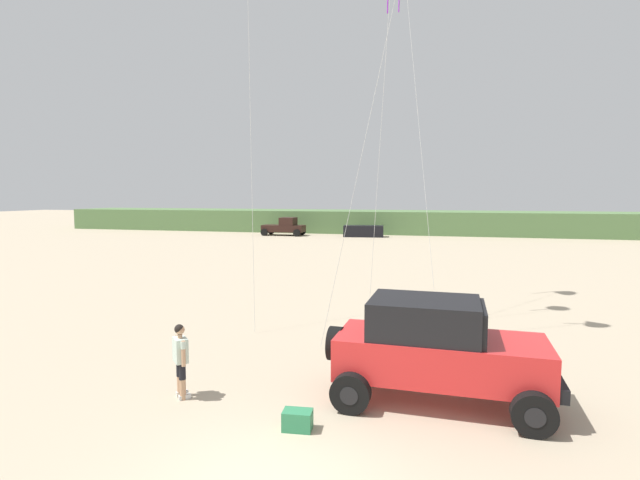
# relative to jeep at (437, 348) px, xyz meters

# --- Properties ---
(dune_ridge) EXTENTS (90.00, 7.57, 2.56)m
(dune_ridge) POSITION_rel_jeep_xyz_m (-1.70, 46.57, 0.08)
(dune_ridge) COLOR #567A47
(dune_ridge) RESTS_ON ground_plane
(jeep) EXTENTS (4.89, 2.50, 2.26)m
(jeep) POSITION_rel_jeep_xyz_m (0.00, 0.00, 0.00)
(jeep) COLOR red
(jeep) RESTS_ON ground_plane
(person_watching) EXTENTS (0.47, 0.48, 1.67)m
(person_watching) POSITION_rel_jeep_xyz_m (-5.49, -1.16, -0.26)
(person_watching) COLOR tan
(person_watching) RESTS_ON ground_plane
(cooler_box) EXTENTS (0.59, 0.41, 0.38)m
(cooler_box) POSITION_rel_jeep_xyz_m (-2.56, -1.93, -1.01)
(cooler_box) COLOR #2D7F51
(cooler_box) RESTS_ON ground_plane
(distant_pickup) EXTENTS (4.61, 2.39, 1.98)m
(distant_pickup) POSITION_rel_jeep_xyz_m (-16.61, 39.70, -0.26)
(distant_pickup) COLOR black
(distant_pickup) RESTS_ON ground_plane
(distant_sedan) EXTENTS (4.36, 2.15, 1.20)m
(distant_sedan) POSITION_rel_jeep_xyz_m (-7.91, 40.11, -0.60)
(distant_sedan) COLOR black
(distant_sedan) RESTS_ON ground_plane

